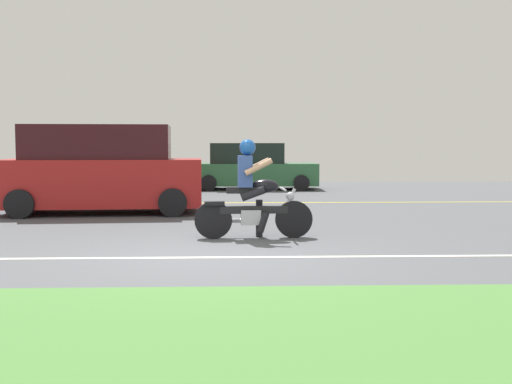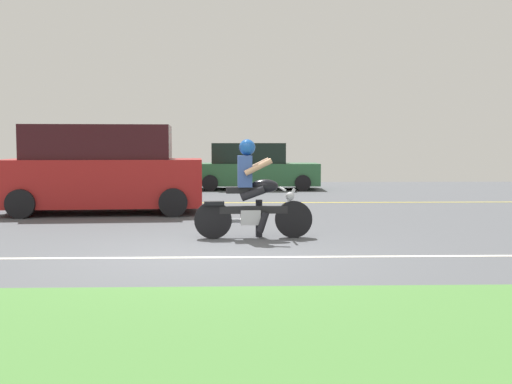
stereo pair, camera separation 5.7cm
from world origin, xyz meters
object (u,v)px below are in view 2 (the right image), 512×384
at_px(motorcyclist, 252,197).
at_px(suv_nearby, 102,171).
at_px(parked_car_2, 254,168).
at_px(parked_car_1, 129,172).

xyz_separation_m(motorcyclist, suv_nearby, (-3.42, 4.13, 0.28)).
bearing_deg(motorcyclist, suv_nearby, 129.68).
distance_m(motorcyclist, parked_car_2, 11.98).
bearing_deg(parked_car_2, parked_car_1, -161.83).
xyz_separation_m(suv_nearby, parked_car_1, (-0.50, 6.45, -0.30)).
relative_size(suv_nearby, parked_car_2, 1.07).
distance_m(motorcyclist, parked_car_1, 11.27).
bearing_deg(parked_car_1, suv_nearby, -85.60).
relative_size(motorcyclist, parked_car_1, 0.55).
distance_m(suv_nearby, parked_car_1, 6.47).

